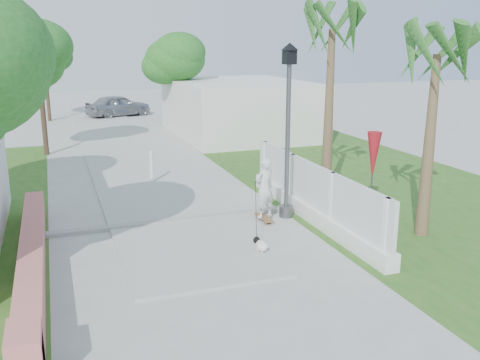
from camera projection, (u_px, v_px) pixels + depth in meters
name	position (u px, v px, depth m)	size (l,w,h in m)	color
ground	(261.00, 346.00, 8.10)	(90.00, 90.00, 0.00)	#B7B7B2
path_strip	(111.00, 134.00, 26.33)	(3.20, 36.00, 0.06)	#B7B7B2
curb	(173.00, 221.00, 13.56)	(6.50, 0.25, 0.10)	#999993
grass_right	(368.00, 181.00, 17.66)	(8.00, 20.00, 0.01)	#2C5D1D
pink_wall	(32.00, 266.00, 10.20)	(0.45, 8.20, 0.80)	#BF6B62
lattice_fence	(312.00, 200.00, 13.63)	(0.35, 7.00, 1.50)	white
building_right	(239.00, 108.00, 26.13)	(6.00, 8.00, 2.60)	silver
street_lamp	(288.00, 125.00, 13.44)	(0.44, 0.44, 4.44)	#59595E
bollard	(152.00, 166.00, 17.14)	(0.14, 0.14, 1.09)	white
patio_umbrella	(373.00, 156.00, 13.33)	(0.36, 0.36, 2.30)	#59595E
tree_path_left	(38.00, 58.00, 20.75)	(3.40, 3.40, 5.23)	#4C3826
tree_path_right	(173.00, 61.00, 26.48)	(3.00, 3.00, 4.79)	#4C3826
tree_path_far	(44.00, 53.00, 29.93)	(3.20, 3.20, 5.17)	#4C3826
palm_far	(332.00, 41.00, 14.39)	(1.80, 1.80, 5.30)	brown
palm_near	(436.00, 66.00, 11.77)	(1.80, 1.80, 4.70)	brown
skateboarder	(259.00, 203.00, 12.80)	(1.20, 2.26, 1.65)	olive
dog	(261.00, 245.00, 11.59)	(0.33, 0.50, 0.35)	white
parked_car	(118.00, 106.00, 32.52)	(1.57, 3.91, 1.33)	#ABADB3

